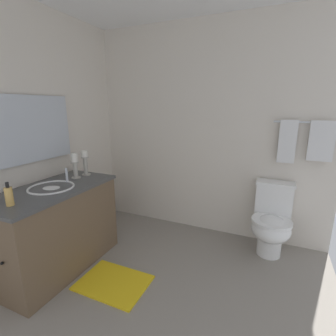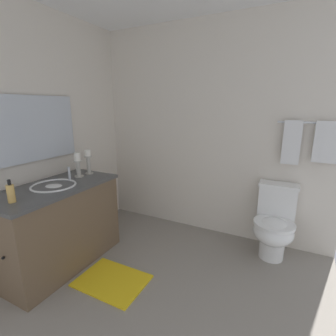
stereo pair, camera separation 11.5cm
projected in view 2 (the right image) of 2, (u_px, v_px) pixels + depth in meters
The scene contains 14 objects.
floor at pixel (153, 302), 1.99m from camera, with size 2.77×2.72×0.02m, color gray.
wall_back at pixel (210, 132), 2.86m from camera, with size 2.77×0.04×2.45m, color silver.
wall_left at pixel (22, 139), 2.29m from camera, with size 0.04×2.72×2.45m, color silver.
vanity_cabinet at pixel (58, 225), 2.37m from camera, with size 0.58×1.16×0.81m.
sink_basin at pixel (54, 190), 2.29m from camera, with size 0.40×0.40×0.24m.
mirror at pixel (27, 129), 2.27m from camera, with size 0.02×1.06×0.62m, color silver.
candle_holder_tall at pixel (88, 162), 2.64m from camera, with size 0.09×0.09×0.26m.
candle_holder_short at pixel (78, 164), 2.53m from camera, with size 0.09×0.09×0.26m.
soap_bottle at pixel (11, 193), 1.87m from camera, with size 0.06×0.06×0.18m.
toilet at pixel (274, 224), 2.48m from camera, with size 0.39×0.54×0.75m.
towel_bar at pixel (312, 123), 2.34m from camera, with size 0.02×0.02×0.59m, color silver.
towel_near_vanity at pixel (292, 143), 2.43m from camera, with size 0.17×0.03×0.44m, color white.
towel_center at pixel (327, 142), 2.30m from camera, with size 0.22×0.03×0.39m, color white.
bath_mat at pixel (112, 281), 2.20m from camera, with size 0.60×0.44×0.02m, color yellow.
Camera 2 is at (0.86, -1.43, 1.52)m, focal length 26.33 mm.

